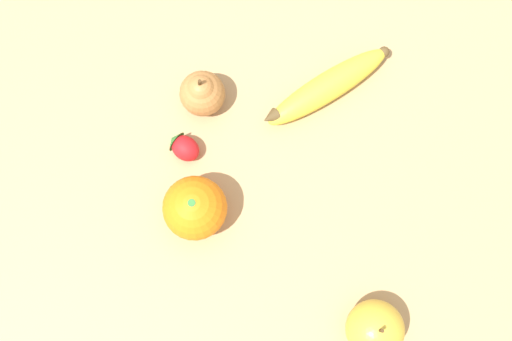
{
  "coord_description": "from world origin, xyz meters",
  "views": [
    {
      "loc": [
        -0.24,
        -0.09,
        0.84
      ],
      "look_at": [
        -0.08,
        -0.01,
        0.03
      ],
      "focal_mm": 42.0,
      "sensor_mm": 36.0,
      "label": 1
    }
  ],
  "objects_px": {
    "orange": "(195,208)",
    "apple": "(375,329)",
    "strawberry": "(184,147)",
    "banana": "(327,87)",
    "pear": "(202,93)"
  },
  "relations": [
    {
      "from": "apple",
      "to": "pear",
      "type": "bearing_deg",
      "value": 60.6
    },
    {
      "from": "strawberry",
      "to": "pear",
      "type": "bearing_deg",
      "value": -72.49
    },
    {
      "from": "banana",
      "to": "strawberry",
      "type": "height_order",
      "value": "banana"
    },
    {
      "from": "banana",
      "to": "orange",
      "type": "distance_m",
      "value": 0.26
    },
    {
      "from": "pear",
      "to": "strawberry",
      "type": "height_order",
      "value": "pear"
    },
    {
      "from": "orange",
      "to": "pear",
      "type": "xyz_separation_m",
      "value": [
        0.15,
        0.07,
        -0.01
      ]
    },
    {
      "from": "orange",
      "to": "apple",
      "type": "distance_m",
      "value": 0.29
    },
    {
      "from": "pear",
      "to": "apple",
      "type": "distance_m",
      "value": 0.4
    },
    {
      "from": "banana",
      "to": "strawberry",
      "type": "distance_m",
      "value": 0.22
    },
    {
      "from": "strawberry",
      "to": "apple",
      "type": "xyz_separation_m",
      "value": [
        -0.12,
        -0.34,
        0.02
      ]
    },
    {
      "from": "banana",
      "to": "apple",
      "type": "relative_size",
      "value": 2.42
    },
    {
      "from": "apple",
      "to": "orange",
      "type": "bearing_deg",
      "value": 81.43
    },
    {
      "from": "strawberry",
      "to": "apple",
      "type": "distance_m",
      "value": 0.36
    },
    {
      "from": "banana",
      "to": "pear",
      "type": "relative_size",
      "value": 2.39
    },
    {
      "from": "orange",
      "to": "apple",
      "type": "height_order",
      "value": "orange"
    }
  ]
}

